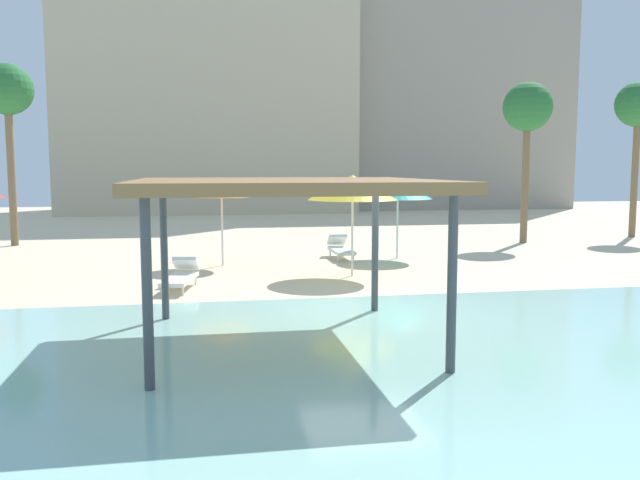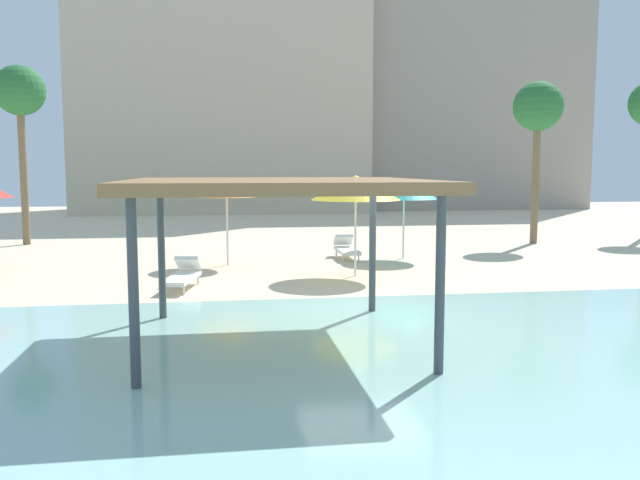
% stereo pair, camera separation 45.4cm
% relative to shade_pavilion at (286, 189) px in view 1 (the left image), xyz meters
% --- Properties ---
extents(ground_plane, '(80.00, 80.00, 0.00)m').
position_rel_shade_pavilion_xyz_m(ground_plane, '(1.87, 2.08, -2.61)').
color(ground_plane, beige).
extents(lagoon_water, '(44.00, 13.50, 0.04)m').
position_rel_shade_pavilion_xyz_m(lagoon_water, '(1.87, -3.17, -2.59)').
color(lagoon_water, '#99D1C6').
rests_on(lagoon_water, ground).
extents(shade_pavilion, '(4.89, 4.89, 2.77)m').
position_rel_shade_pavilion_xyz_m(shade_pavilion, '(0.00, 0.00, 0.00)').
color(shade_pavilion, '#42474C').
rests_on(shade_pavilion, ground).
extents(beach_umbrella_yellow_1, '(2.44, 2.44, 2.77)m').
position_rel_shade_pavilion_xyz_m(beach_umbrella_yellow_1, '(2.68, 6.66, -0.19)').
color(beach_umbrella_yellow_1, silver).
rests_on(beach_umbrella_yellow_1, ground).
extents(beach_umbrella_orange_2, '(1.94, 1.94, 2.62)m').
position_rel_shade_pavilion_xyz_m(beach_umbrella_orange_2, '(-0.76, 9.26, -0.26)').
color(beach_umbrella_orange_2, silver).
rests_on(beach_umbrella_orange_2, ground).
extents(beach_umbrella_teal_3, '(2.24, 2.24, 2.57)m').
position_rel_shade_pavilion_xyz_m(beach_umbrella_teal_3, '(4.94, 9.90, -0.36)').
color(beach_umbrella_teal_3, silver).
rests_on(beach_umbrella_teal_3, ground).
extents(lounge_chair_0, '(0.62, 1.90, 0.74)m').
position_rel_shade_pavilion_xyz_m(lounge_chair_0, '(3.11, 10.24, -2.28)').
color(lounge_chair_0, white).
rests_on(lounge_chair_0, ground).
extents(lounge_chair_1, '(0.95, 1.98, 0.74)m').
position_rel_shade_pavilion_xyz_m(lounge_chair_1, '(-1.89, 5.51, -2.28)').
color(lounge_chair_1, white).
rests_on(lounge_chair_1, ground).
extents(palm_tree_0, '(1.90, 1.90, 6.57)m').
position_rel_shade_pavilion_xyz_m(palm_tree_0, '(16.89, 14.62, 2.84)').
color(palm_tree_0, brown).
rests_on(palm_tree_0, ground).
extents(palm_tree_1, '(1.90, 1.90, 6.27)m').
position_rel_shade_pavilion_xyz_m(palm_tree_1, '(11.21, 13.37, 2.55)').
color(palm_tree_1, brown).
rests_on(palm_tree_1, ground).
extents(palm_tree_2, '(1.90, 1.90, 6.82)m').
position_rel_shade_pavilion_xyz_m(palm_tree_2, '(-8.41, 15.92, 3.07)').
color(palm_tree_2, brown).
rests_on(palm_tree_2, ground).
extents(hotel_block_0, '(19.04, 9.24, 19.52)m').
position_rel_shade_pavilion_xyz_m(hotel_block_0, '(-0.72, 35.72, 7.14)').
color(hotel_block_0, beige).
rests_on(hotel_block_0, ground).
extents(hotel_block_1, '(20.71, 10.32, 16.73)m').
position_rel_shade_pavilion_xyz_m(hotel_block_1, '(14.96, 38.22, 5.75)').
color(hotel_block_1, '#9E9384').
rests_on(hotel_block_1, ground).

